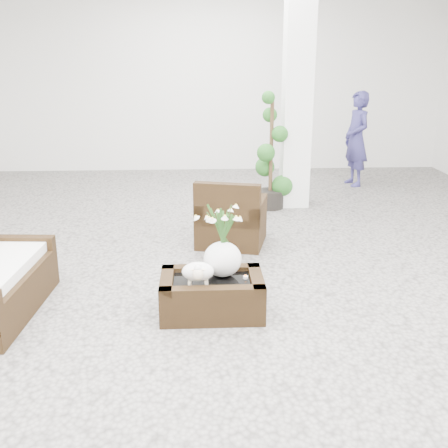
{
  "coord_description": "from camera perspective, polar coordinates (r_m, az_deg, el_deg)",
  "views": [
    {
      "loc": [
        -0.25,
        -5.19,
        2.23
      ],
      "look_at": [
        0.0,
        -0.1,
        0.62
      ],
      "focal_mm": 43.94,
      "sensor_mm": 36.0,
      "label": 1
    }
  ],
  "objects": [
    {
      "name": "ground",
      "position": [
        5.66,
        -0.05,
        -5.69
      ],
      "size": [
        11.0,
        11.0,
        0.0
      ],
      "primitive_type": "plane",
      "color": "gray",
      "rests_on": "ground"
    },
    {
      "name": "column",
      "position": [
        8.14,
        7.67,
        13.98
      ],
      "size": [
        0.4,
        0.4,
        3.5
      ],
      "primitive_type": "cube",
      "color": "white",
      "rests_on": "ground"
    },
    {
      "name": "coffee_table",
      "position": [
        4.9,
        -1.27,
        -7.53
      ],
      "size": [
        0.9,
        0.6,
        0.31
      ],
      "primitive_type": "cube",
      "color": "#34220F",
      "rests_on": "ground"
    },
    {
      "name": "sheep_figurine",
      "position": [
        4.7,
        -2.73,
        -5.18
      ],
      "size": [
        0.28,
        0.23,
        0.21
      ],
      "primitive_type": "ellipsoid",
      "color": "white",
      "rests_on": "coffee_table"
    },
    {
      "name": "planter_narcissus",
      "position": [
        4.79,
        -0.15,
        -0.95
      ],
      "size": [
        0.44,
        0.44,
        0.8
      ],
      "primitive_type": null,
      "color": "white",
      "rests_on": "coffee_table"
    },
    {
      "name": "tealight",
      "position": [
        4.86,
        2.26,
        -5.52
      ],
      "size": [
        0.04,
        0.04,
        0.03
      ],
      "primitive_type": "cylinder",
      "color": "white",
      "rests_on": "coffee_table"
    },
    {
      "name": "armchair",
      "position": [
        6.56,
        0.81,
        1.38
      ],
      "size": [
        0.92,
        0.9,
        0.81
      ],
      "primitive_type": "cube",
      "rotation": [
        0.0,
        0.0,
        2.9
      ],
      "color": "#34220F",
      "rests_on": "ground"
    },
    {
      "name": "topiary",
      "position": [
        8.03,
        4.92,
        7.46
      ],
      "size": [
        0.45,
        0.45,
        1.67
      ],
      "primitive_type": null,
      "color": "#1E4F19",
      "rests_on": "ground"
    },
    {
      "name": "shopper",
      "position": [
        9.73,
        13.62,
        8.6
      ],
      "size": [
        0.5,
        0.65,
        1.61
      ],
      "primitive_type": "imported",
      "rotation": [
        0.0,
        0.0,
        -1.36
      ],
      "color": "navy",
      "rests_on": "ground"
    }
  ]
}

